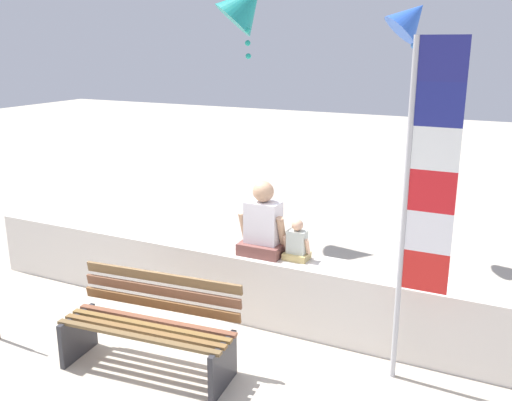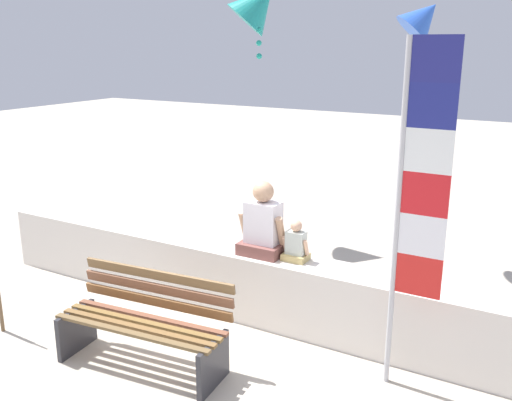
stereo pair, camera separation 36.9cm
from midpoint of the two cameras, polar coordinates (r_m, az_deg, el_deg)
name	(u,v)px [view 1 (the left image)]	position (r m, az deg, el deg)	size (l,w,h in m)	color
ground_plane	(194,347)	(6.04, -8.07, -14.41)	(40.00, 40.00, 0.00)	#BAAF9D
seawall_ledge	(235,281)	(6.54, -3.80, -8.07)	(6.72, 0.49, 0.77)	silver
park_bench	(151,327)	(5.60, -12.45, -12.33)	(1.72, 0.76, 0.88)	brown
person_adult	(263,226)	(6.16, -1.00, -2.57)	(0.53, 0.39, 0.82)	brown
person_child	(297,244)	(6.04, 2.38, -4.39)	(0.29, 0.21, 0.45)	tan
flag_banner	(423,189)	(4.91, 14.34, 1.11)	(0.43, 0.05, 3.06)	#B7B7BC
kite_blue	(411,18)	(8.16, 14.01, 17.35)	(0.86, 0.80, 0.92)	blue
kite_teal	(246,5)	(8.73, -2.30, 19.05)	(1.13, 1.06, 1.21)	teal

